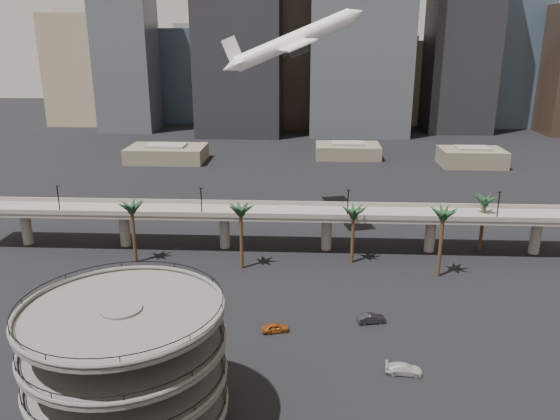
{
  "coord_description": "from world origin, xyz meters",
  "views": [
    {
      "loc": [
        6.56,
        -55.31,
        43.87
      ],
      "look_at": [
        2.37,
        28.0,
        17.33
      ],
      "focal_mm": 35.0,
      "sensor_mm": 36.0,
      "label": 1
    }
  ],
  "objects_px": {
    "overpass": "(275,216)",
    "car_a": "(275,328)",
    "parking_ramp": "(126,360)",
    "airborne_jet": "(293,41)",
    "car_c": "(404,369)",
    "car_b": "(371,318)"
  },
  "relations": [
    {
      "from": "parking_ramp",
      "to": "overpass",
      "type": "relative_size",
      "value": 0.17
    },
    {
      "from": "car_a",
      "to": "car_b",
      "type": "relative_size",
      "value": 0.93
    },
    {
      "from": "parking_ramp",
      "to": "car_b",
      "type": "bearing_deg",
      "value": 42.09
    },
    {
      "from": "overpass",
      "to": "car_a",
      "type": "height_order",
      "value": "overpass"
    },
    {
      "from": "overpass",
      "to": "airborne_jet",
      "type": "distance_m",
      "value": 38.57
    },
    {
      "from": "overpass",
      "to": "car_c",
      "type": "bearing_deg",
      "value": -65.98
    },
    {
      "from": "overpass",
      "to": "parking_ramp",
      "type": "bearing_deg",
      "value": -102.43
    },
    {
      "from": "overpass",
      "to": "car_a",
      "type": "distance_m",
      "value": 35.89
    },
    {
      "from": "parking_ramp",
      "to": "overpass",
      "type": "height_order",
      "value": "parking_ramp"
    },
    {
      "from": "car_b",
      "to": "parking_ramp",
      "type": "bearing_deg",
      "value": 120.01
    },
    {
      "from": "overpass",
      "to": "car_b",
      "type": "xyz_separation_m",
      "value": [
        17.3,
        -31.62,
        -6.59
      ]
    },
    {
      "from": "airborne_jet",
      "to": "car_a",
      "type": "height_order",
      "value": "airborne_jet"
    },
    {
      "from": "parking_ramp",
      "to": "car_c",
      "type": "bearing_deg",
      "value": 22.32
    },
    {
      "from": "parking_ramp",
      "to": "car_a",
      "type": "height_order",
      "value": "parking_ramp"
    },
    {
      "from": "parking_ramp",
      "to": "car_a",
      "type": "bearing_deg",
      "value": 57.69
    },
    {
      "from": "overpass",
      "to": "airborne_jet",
      "type": "relative_size",
      "value": 4.02
    },
    {
      "from": "airborne_jet",
      "to": "car_c",
      "type": "relative_size",
      "value": 6.53
    },
    {
      "from": "airborne_jet",
      "to": "parking_ramp",
      "type": "bearing_deg",
      "value": -114.14
    },
    {
      "from": "parking_ramp",
      "to": "car_a",
      "type": "distance_m",
      "value": 29.57
    },
    {
      "from": "parking_ramp",
      "to": "car_b",
      "type": "distance_m",
      "value": 41.84
    },
    {
      "from": "airborne_jet",
      "to": "car_a",
      "type": "bearing_deg",
      "value": -102.99
    },
    {
      "from": "parking_ramp",
      "to": "car_a",
      "type": "xyz_separation_m",
      "value": [
        15.04,
        23.78,
        -9.11
      ]
    }
  ]
}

